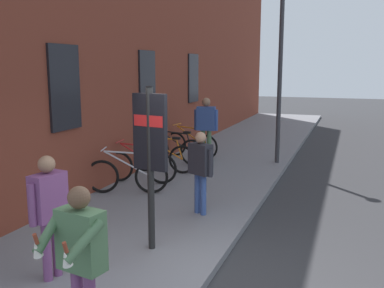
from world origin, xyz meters
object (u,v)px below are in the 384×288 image
object	(u,v)px
bicycle_by_door	(127,175)
bicycle_nearest_sign	(175,150)
street_lamp	(281,56)
pedestrian_near_bus	(200,164)
transit_info_sign	(150,143)
tourist_with_hotdogs	(80,250)
pedestrian_by_facade	(49,205)
bicycle_leaning_wall	(163,157)
bicycle_beside_lamp	(191,144)
bicycle_far_end	(140,166)
pedestrian_crossing_street	(206,123)

from	to	relation	value
bicycle_by_door	bicycle_nearest_sign	bearing A→B (deg)	2.77
street_lamp	bicycle_nearest_sign	bearing A→B (deg)	113.73
pedestrian_near_bus	transit_info_sign	bearing A→B (deg)	174.34
tourist_with_hotdogs	street_lamp	size ratio (longest dim) A/B	0.32
pedestrian_by_facade	bicycle_leaning_wall	bearing A→B (deg)	9.87
bicycle_nearest_sign	street_lamp	world-z (taller)	street_lamp
transit_info_sign	street_lamp	distance (m)	6.73
bicycle_by_door	bicycle_beside_lamp	xyz separation A→B (m)	(3.96, 0.03, 0.00)
bicycle_by_door	transit_info_sign	size ratio (longest dim) A/B	0.71
bicycle_by_door	street_lamp	distance (m)	5.47
bicycle_leaning_wall	pedestrian_by_facade	distance (m)	5.77
bicycle_leaning_wall	pedestrian_near_bus	size ratio (longest dim) A/B	1.16
pedestrian_by_facade	tourist_with_hotdogs	bearing A→B (deg)	-131.67
pedestrian_by_facade	bicycle_nearest_sign	bearing A→B (deg)	9.17
bicycle_beside_lamp	pedestrian_near_bus	world-z (taller)	pedestrian_near_bus
bicycle_far_end	bicycle_beside_lamp	size ratio (longest dim) A/B	1.00
bicycle_nearest_sign	bicycle_beside_lamp	size ratio (longest dim) A/B	1.01
transit_info_sign	bicycle_beside_lamp	bearing A→B (deg)	15.35
bicycle_nearest_sign	tourist_with_hotdogs	size ratio (longest dim) A/B	1.11
bicycle_by_door	bicycle_far_end	xyz separation A→B (m)	(0.87, 0.13, 0.00)
bicycle_nearest_sign	street_lamp	size ratio (longest dim) A/B	0.36
tourist_with_hotdogs	pedestrian_crossing_street	bearing A→B (deg)	10.57
tourist_with_hotdogs	bicycle_nearest_sign	bearing A→B (deg)	16.26
pedestrian_by_facade	transit_info_sign	bearing A→B (deg)	-31.80
bicycle_beside_lamp	street_lamp	world-z (taller)	street_lamp
bicycle_far_end	transit_info_sign	distance (m)	3.96
bicycle_far_end	bicycle_leaning_wall	world-z (taller)	same
transit_info_sign	pedestrian_by_facade	bearing A→B (deg)	148.20
bicycle_far_end	bicycle_leaning_wall	xyz separation A→B (m)	(1.10, -0.08, -0.00)
bicycle_far_end	pedestrian_crossing_street	distance (m)	2.95
bicycle_leaning_wall	pedestrian_by_facade	size ratio (longest dim) A/B	1.10
transit_info_sign	tourist_with_hotdogs	size ratio (longest dim) A/B	1.50
bicycle_far_end	bicycle_by_door	bearing A→B (deg)	-171.22
bicycle_far_end	pedestrian_by_facade	bearing A→B (deg)	-166.84
bicycle_far_end	bicycle_nearest_sign	size ratio (longest dim) A/B	0.99
tourist_with_hotdogs	bicycle_far_end	bearing A→B (deg)	21.77
pedestrian_crossing_street	pedestrian_by_facade	bearing A→B (deg)	-176.94
pedestrian_crossing_street	pedestrian_by_facade	distance (m)	7.35
bicycle_leaning_wall	street_lamp	world-z (taller)	street_lamp
bicycle_leaning_wall	bicycle_beside_lamp	world-z (taller)	same
transit_info_sign	bicycle_leaning_wall	bearing A→B (deg)	22.07
bicycle_nearest_sign	pedestrian_near_bus	size ratio (longest dim) A/B	1.16
pedestrian_crossing_street	pedestrian_by_facade	size ratio (longest dim) A/B	1.13
bicycle_leaning_wall	pedestrian_near_bus	distance (m)	3.35
transit_info_sign	tourist_with_hotdogs	distance (m)	2.43
transit_info_sign	pedestrian_crossing_street	bearing A→B (deg)	11.05
bicycle_nearest_sign	bicycle_by_door	bearing A→B (deg)	-177.23
bicycle_by_door	pedestrian_crossing_street	xyz separation A→B (m)	(3.65, -0.54, 0.71)
bicycle_far_end	pedestrian_by_facade	distance (m)	4.72
bicycle_by_door	pedestrian_near_bus	size ratio (longest dim) A/B	1.12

